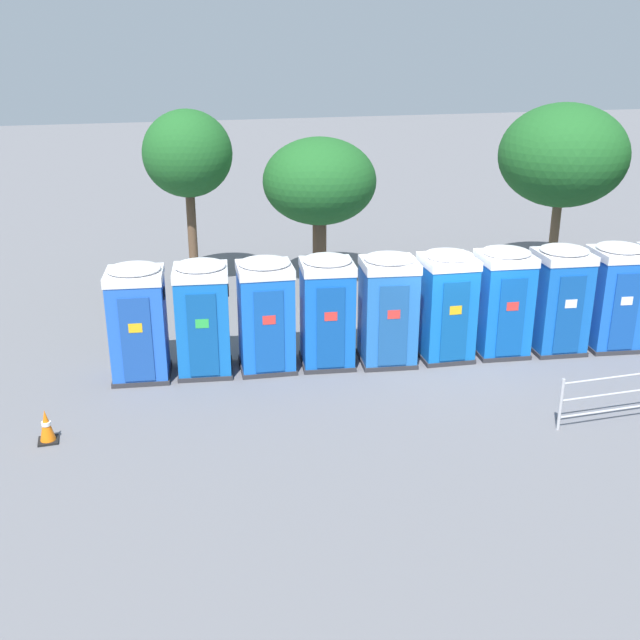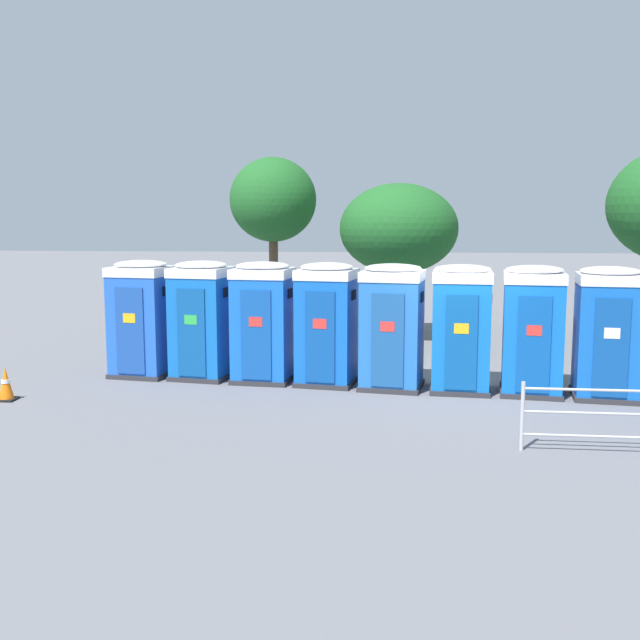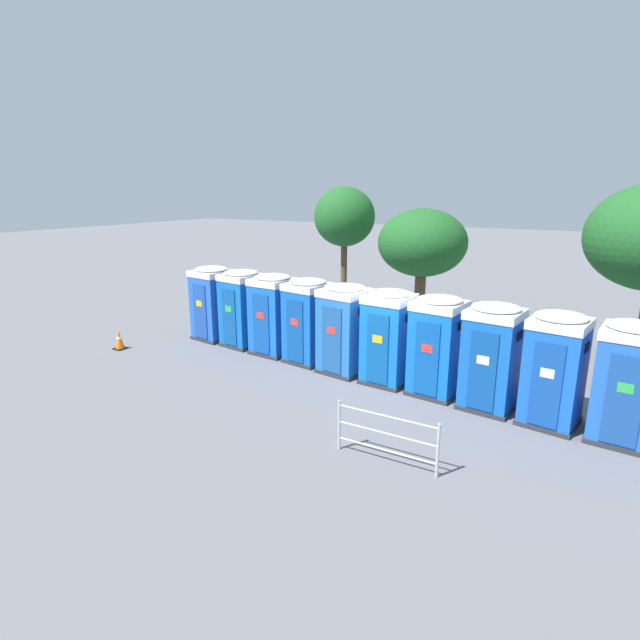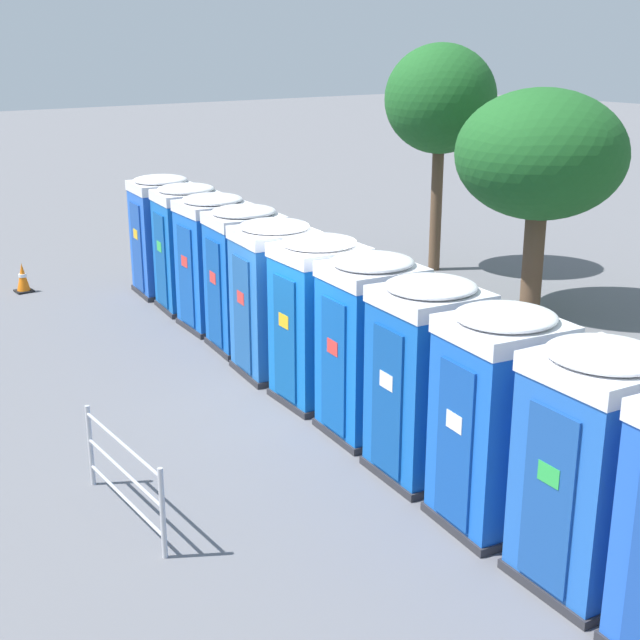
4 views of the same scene
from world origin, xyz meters
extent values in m
plane|color=slate|center=(0.00, 0.00, 0.00)|extent=(120.00, 120.00, 0.00)
cube|color=#2D2D33|center=(-6.84, 0.68, 0.05)|extent=(1.38, 1.36, 0.10)
cube|color=blue|center=(-6.84, 0.68, 1.15)|extent=(1.31, 1.30, 2.10)
cube|color=#1B479E|center=(-6.92, 0.10, 1.07)|extent=(0.63, 0.12, 1.85)
cube|color=yellow|center=(-6.92, 0.08, 1.35)|extent=(0.28, 0.05, 0.20)
cube|color=black|center=(-6.25, 0.59, 1.89)|extent=(0.08, 0.36, 0.20)
cube|color=white|center=(-6.84, 0.68, 2.30)|extent=(1.35, 1.33, 0.20)
ellipsoid|color=white|center=(-6.84, 0.68, 2.45)|extent=(1.28, 1.27, 0.18)
cube|color=#2D2D33|center=(-5.47, 0.55, 0.05)|extent=(1.36, 1.37, 0.10)
cube|color=blue|center=(-5.47, 0.55, 1.15)|extent=(1.29, 1.30, 2.10)
cube|color=#0E4B94|center=(-5.56, -0.03, 1.07)|extent=(0.62, 0.13, 1.85)
cube|color=green|center=(-5.56, -0.05, 1.35)|extent=(0.28, 0.05, 0.20)
cube|color=black|center=(-4.90, 0.46, 1.89)|extent=(0.08, 0.36, 0.20)
cube|color=white|center=(-5.47, 0.55, 2.30)|extent=(1.33, 1.34, 0.20)
ellipsoid|color=white|center=(-5.47, 0.55, 2.45)|extent=(1.27, 1.28, 0.18)
cube|color=#2D2D33|center=(-4.11, 0.37, 0.05)|extent=(1.32, 1.31, 0.10)
cube|color=blue|center=(-4.11, 0.37, 1.15)|extent=(1.25, 1.24, 2.10)
cube|color=#124AA2|center=(-4.16, -0.21, 1.07)|extent=(0.63, 0.09, 1.85)
cube|color=red|center=(-4.16, -0.23, 1.35)|extent=(0.28, 0.03, 0.20)
cube|color=black|center=(-3.52, 0.31, 1.89)|extent=(0.06, 0.36, 0.20)
cube|color=white|center=(-4.11, 0.37, 2.30)|extent=(1.29, 1.28, 0.20)
ellipsoid|color=white|center=(-4.11, 0.37, 2.45)|extent=(1.23, 1.22, 0.18)
cube|color=#2D2D33|center=(-2.74, 0.21, 0.05)|extent=(1.34, 1.36, 0.10)
cube|color=blue|center=(-2.74, 0.21, 1.15)|extent=(1.27, 1.30, 2.10)
cube|color=#0F4799|center=(-2.83, -0.37, 1.07)|extent=(0.61, 0.12, 1.85)
cube|color=red|center=(-2.84, -0.39, 1.35)|extent=(0.28, 0.05, 0.20)
cube|color=black|center=(-2.18, 0.12, 1.89)|extent=(0.08, 0.36, 0.20)
cube|color=white|center=(-2.74, 0.21, 2.30)|extent=(1.31, 1.34, 0.20)
ellipsoid|color=white|center=(-2.74, 0.21, 2.45)|extent=(1.25, 1.27, 0.18)
cube|color=#2D2D33|center=(-1.39, -0.06, 0.05)|extent=(1.40, 1.37, 0.10)
cube|color=blue|center=(-1.39, -0.06, 1.15)|extent=(1.33, 1.31, 2.10)
cube|color=#1B5194|center=(-1.48, -0.63, 1.07)|extent=(0.64, 0.13, 1.85)
cube|color=red|center=(-1.49, -0.65, 1.35)|extent=(0.28, 0.05, 0.20)
cube|color=black|center=(-0.80, -0.15, 1.89)|extent=(0.08, 0.36, 0.20)
cube|color=white|center=(-1.39, -0.06, 2.30)|extent=(1.37, 1.35, 0.20)
ellipsoid|color=white|center=(-1.39, -0.06, 2.45)|extent=(1.30, 1.28, 0.18)
cube|color=#2D2D33|center=(-0.02, -0.18, 0.05)|extent=(1.26, 1.29, 0.10)
cube|color=blue|center=(-0.02, -0.18, 1.15)|extent=(1.20, 1.23, 2.10)
cube|color=#0D4F9A|center=(-0.07, -0.76, 1.07)|extent=(0.61, 0.08, 1.85)
cube|color=yellow|center=(-0.07, -0.78, 1.35)|extent=(0.28, 0.03, 0.20)
cube|color=black|center=(0.54, -0.23, 1.89)|extent=(0.05, 0.36, 0.20)
cube|color=white|center=(-0.02, -0.18, 2.30)|extent=(1.24, 1.27, 0.20)
ellipsoid|color=white|center=(-0.02, -0.18, 2.45)|extent=(1.18, 1.21, 0.18)
cube|color=#2D2D33|center=(1.35, -0.30, 0.05)|extent=(1.32, 1.34, 0.10)
cube|color=blue|center=(1.35, -0.30, 1.15)|extent=(1.26, 1.28, 2.10)
cube|color=#0D4CA2|center=(1.27, -0.88, 1.07)|extent=(0.61, 0.11, 1.85)
cube|color=red|center=(1.27, -0.90, 1.35)|extent=(0.28, 0.04, 0.20)
cube|color=black|center=(1.91, -0.38, 1.89)|extent=(0.07, 0.36, 0.20)
cube|color=white|center=(1.35, -0.30, 2.30)|extent=(1.30, 1.32, 0.20)
ellipsoid|color=white|center=(1.35, -0.30, 2.45)|extent=(1.23, 1.25, 0.18)
cube|color=#2D2D33|center=(2.70, -0.51, 0.05)|extent=(1.34, 1.34, 0.10)
cube|color=blue|center=(2.70, -0.51, 1.15)|extent=(1.27, 1.28, 2.10)
cube|color=#0F4694|center=(2.63, -1.09, 1.07)|extent=(0.62, 0.11, 1.85)
cube|color=white|center=(2.62, -1.11, 1.35)|extent=(0.28, 0.04, 0.20)
cube|color=black|center=(3.28, -0.59, 1.89)|extent=(0.07, 0.36, 0.20)
cube|color=white|center=(2.70, -0.51, 2.30)|extent=(1.31, 1.32, 0.20)
ellipsoid|color=white|center=(2.70, -0.51, 2.45)|extent=(1.25, 1.25, 0.18)
cube|color=#2D2D33|center=(4.06, -0.70, 0.05)|extent=(1.34, 1.37, 0.10)
cube|color=blue|center=(4.06, -0.70, 1.15)|extent=(1.27, 1.30, 2.10)
cube|color=#13469E|center=(3.97, -1.28, 1.07)|extent=(0.60, 0.13, 1.85)
cube|color=white|center=(3.97, -1.30, 1.35)|extent=(0.28, 0.05, 0.20)
cube|color=black|center=(4.62, -0.79, 1.89)|extent=(0.08, 0.36, 0.20)
cube|color=white|center=(4.06, -0.70, 2.30)|extent=(1.31, 1.34, 0.20)
ellipsoid|color=white|center=(4.06, -0.70, 2.45)|extent=(1.25, 1.28, 0.18)
cube|color=#2D2D33|center=(5.43, -0.83, 0.05)|extent=(1.35, 1.32, 0.10)
cube|color=blue|center=(5.43, -0.83, 1.15)|extent=(1.28, 1.26, 2.10)
cube|color=#1A4997|center=(5.37, -1.42, 1.07)|extent=(0.64, 0.10, 1.85)
cube|color=green|center=(5.36, -1.43, 1.35)|extent=(0.28, 0.04, 0.20)
cube|color=white|center=(5.43, -0.83, 2.30)|extent=(1.32, 1.30, 0.20)
ellipsoid|color=white|center=(5.43, -0.83, 2.45)|extent=(1.26, 1.24, 0.18)
cylinder|color=brown|center=(-1.23, 5.97, 1.23)|extent=(0.41, 0.41, 2.46)
ellipsoid|color=#1E5B23|center=(-1.23, 5.97, 3.15)|extent=(3.30, 3.30, 2.51)
cylinder|color=brown|center=(-4.88, 6.76, 1.65)|extent=(0.27, 0.27, 3.30)
ellipsoid|color=#1E5B23|center=(-4.88, 6.76, 3.97)|extent=(2.53, 2.53, 2.45)
cube|color=black|center=(-8.70, -1.81, 0.02)|extent=(0.36, 0.36, 0.04)
cone|color=orange|center=(-8.70, -1.81, 0.34)|extent=(0.28, 0.28, 0.60)
cylinder|color=white|center=(-8.70, -1.81, 0.37)|extent=(0.17, 0.17, 0.07)
cylinder|color=#B7B7BC|center=(0.54, -4.05, 0.53)|extent=(0.06, 0.06, 1.05)
cylinder|color=#B7B7BC|center=(2.54, -4.07, 0.53)|extent=(0.06, 0.06, 1.05)
cylinder|color=#B7B7BC|center=(1.54, -4.06, 0.95)|extent=(2.00, 0.07, 0.04)
cylinder|color=#B7B7BC|center=(1.54, -4.06, 0.60)|extent=(2.00, 0.07, 0.04)
cylinder|color=#B7B7BC|center=(1.54, -4.06, 0.25)|extent=(2.00, 0.07, 0.04)
camera|label=1|loc=(-7.33, -14.84, 6.83)|focal=42.00mm
camera|label=2|loc=(-1.44, -15.10, 3.46)|focal=42.00mm
camera|label=3|loc=(4.68, -12.09, 5.03)|focal=28.00mm
camera|label=4|loc=(10.18, -7.62, 5.26)|focal=50.00mm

